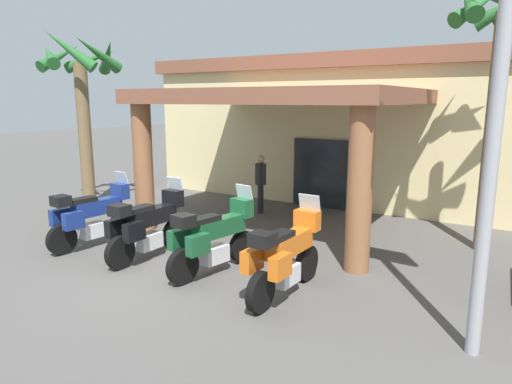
{
  "coord_description": "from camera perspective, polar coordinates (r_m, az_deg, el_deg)",
  "views": [
    {
      "loc": [
        6.16,
        -6.12,
        3.26
      ],
      "look_at": [
        0.4,
        2.32,
        1.2
      ],
      "focal_mm": 32.12,
      "sensor_mm": 36.0,
      "label": 1
    }
  ],
  "objects": [
    {
      "name": "motorcycle_orange",
      "position": [
        7.73,
        3.63,
        -7.98
      ],
      "size": [
        0.71,
        2.21,
        1.61
      ],
      "rotation": [
        0.0,
        0.0,
        1.58
      ],
      "color": "black",
      "rests_on": "ground_plane"
    },
    {
      "name": "roadside_sign",
      "position": [
        6.26,
        28.79,
        19.56
      ],
      "size": [
        1.4,
        0.18,
        6.38
      ],
      "color": "#99999E",
      "rests_on": "ground_plane"
    },
    {
      "name": "motorcycle_green",
      "position": [
        8.75,
        -5.36,
        -5.69
      ],
      "size": [
        0.8,
        2.21,
        1.61
      ],
      "rotation": [
        0.0,
        0.0,
        1.43
      ],
      "color": "black",
      "rests_on": "ground_plane"
    },
    {
      "name": "palm_tree_roadside",
      "position": [
        14.81,
        -20.93,
        12.49
      ],
      "size": [
        2.39,
        2.49,
        5.26
      ],
      "color": "brown",
      "rests_on": "ground_plane"
    },
    {
      "name": "palm_tree_near_portico",
      "position": [
        10.98,
        28.24,
        16.64
      ],
      "size": [
        2.11,
        2.14,
        5.77
      ],
      "color": "brown",
      "rests_on": "ground_plane"
    },
    {
      "name": "ground_plane",
      "position": [
        9.28,
        -10.33,
        -9.37
      ],
      "size": [
        80.0,
        80.0,
        0.0
      ],
      "primitive_type": "plane",
      "color": "#514F4C"
    },
    {
      "name": "motorcycle_blue",
      "position": [
        10.94,
        -19.79,
        -2.83
      ],
      "size": [
        0.72,
        2.21,
        1.61
      ],
      "rotation": [
        0.0,
        0.0,
        1.51
      ],
      "color": "black",
      "rests_on": "ground_plane"
    },
    {
      "name": "pedestrian",
      "position": [
        13.27,
        0.58,
        1.57
      ],
      "size": [
        0.32,
        0.5,
        1.72
      ],
      "rotation": [
        0.0,
        0.0,
        0.4
      ],
      "color": "black",
      "rests_on": "ground_plane"
    },
    {
      "name": "motel_building",
      "position": [
        16.37,
        11.81,
        8.02
      ],
      "size": [
        13.37,
        11.11,
        4.63
      ],
      "rotation": [
        0.0,
        0.0,
        0.05
      ],
      "color": "beige",
      "rests_on": "ground_plane"
    },
    {
      "name": "motorcycle_black",
      "position": [
        9.77,
        -13.36,
        -4.13
      ],
      "size": [
        0.71,
        2.21,
        1.61
      ],
      "rotation": [
        0.0,
        0.0,
        1.59
      ],
      "color": "black",
      "rests_on": "ground_plane"
    }
  ]
}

